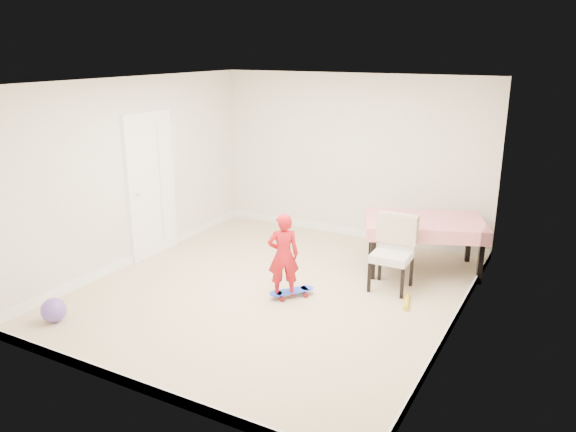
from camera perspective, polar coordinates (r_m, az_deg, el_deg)
The scene contains 17 objects.
ground at distance 7.23m, azimuth -1.47°, elevation -7.52°, with size 5.00×5.00×0.00m, color tan.
ceiling at distance 6.60m, azimuth -1.64°, elevation 13.34°, with size 4.50×5.00×0.04m, color white.
wall_back at distance 8.98m, azimuth 6.43°, elevation 5.95°, with size 4.50×0.04×2.60m, color beige.
wall_front at distance 4.91m, azimuth -16.20°, elevation -3.92°, with size 4.50×0.04×2.60m, color beige.
wall_left at distance 8.12m, azimuth -15.34°, elevation 4.29°, with size 0.04×5.00×2.60m, color beige.
wall_right at distance 6.04m, azimuth 17.10°, elevation -0.11°, with size 0.04×5.00×2.60m, color beige.
door at distance 8.39m, azimuth -13.76°, elevation 2.87°, with size 0.10×0.94×2.11m, color white.
baseboard_back at distance 9.30m, azimuth 6.21°, elevation -1.56°, with size 4.50×0.02×0.12m, color white.
baseboard_front at distance 5.46m, azimuth -15.18°, elevation -16.22°, with size 4.50×0.02×0.12m, color white.
baseboard_left at distance 8.47m, azimuth -14.74°, elevation -3.91°, with size 0.02×5.00×0.12m, color white.
baseboard_right at distance 6.49m, azimuth 16.24°, elevation -10.64°, with size 0.02×5.00×0.12m, color white.
dining_table at distance 7.95m, azimuth 13.56°, elevation -2.85°, with size 1.57×0.99×0.74m, color #B71009, non-canonical shape.
dining_chair at distance 7.20m, azimuth 10.50°, elevation -3.80°, with size 0.52×0.60×0.96m, color white, non-canonical shape.
skateboard at distance 7.03m, azimuth 0.36°, elevation -7.88°, with size 0.57×0.21×0.09m, color blue, non-canonical shape.
child at distance 6.81m, azimuth -0.47°, elevation -4.29°, with size 0.39×0.25×1.06m, color red.
balloon at distance 6.92m, azimuth -22.72°, elevation -8.82°, with size 0.28×0.28×0.28m, color #6A4CB7.
foam_toy at distance 7.00m, azimuth 11.96°, elevation -8.50°, with size 0.06×0.06×0.40m, color gold.
Camera 1 is at (3.31, -5.70, 2.99)m, focal length 35.00 mm.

